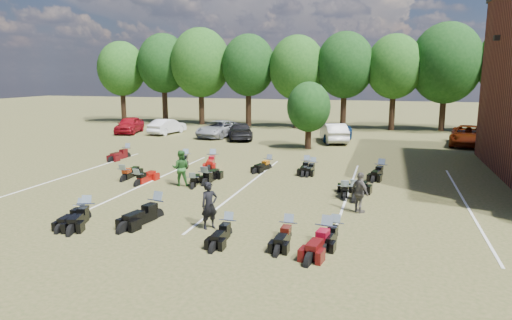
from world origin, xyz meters
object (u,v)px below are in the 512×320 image
at_px(person_green, 181,168).
at_px(motorcycle_7, 138,185).
at_px(person_black, 209,205).
at_px(motorcycle_14, 127,157).
at_px(motorcycle_0, 82,219).
at_px(motorcycle_3, 228,235).
at_px(car_4, 338,132).
at_px(person_grey, 360,193).
at_px(car_0, 129,125).

distance_m(person_green, motorcycle_7, 2.34).
relative_size(person_black, motorcycle_14, 0.74).
bearing_deg(person_black, person_green, 77.49).
bearing_deg(motorcycle_0, motorcycle_3, -8.01).
height_order(car_4, person_grey, person_grey).
relative_size(person_black, person_green, 0.96).
height_order(person_green, motorcycle_3, person_green).
xyz_separation_m(car_4, person_grey, (2.95, -19.69, 0.09)).
distance_m(person_black, motorcycle_7, 7.74).
distance_m(motorcycle_3, motorcycle_14, 16.80).
height_order(person_green, motorcycle_0, person_green).
height_order(motorcycle_0, motorcycle_14, motorcycle_14).
bearing_deg(motorcycle_7, person_black, 141.88).
xyz_separation_m(person_black, person_grey, (5.05, 3.46, -0.03)).
relative_size(motorcycle_3, motorcycle_14, 0.87).
xyz_separation_m(car_0, car_4, (19.36, 0.24, -0.04)).
height_order(person_black, motorcycle_3, person_black).
xyz_separation_m(car_0, motorcycle_7, (11.41, -17.92, -0.77)).
xyz_separation_m(person_grey, motorcycle_0, (-10.15, -3.87, -0.82)).
bearing_deg(car_4, motorcycle_0, -100.51).
height_order(car_0, person_grey, person_grey).
relative_size(car_4, motorcycle_14, 1.85).
distance_m(person_green, person_grey, 9.06).
bearing_deg(person_green, person_black, 109.72).
bearing_deg(person_black, motorcycle_0, 138.11).
distance_m(motorcycle_7, motorcycle_14, 8.26).
bearing_deg(motorcycle_14, person_black, -44.09).
xyz_separation_m(person_green, motorcycle_7, (-2.08, -0.59, -0.89)).
bearing_deg(car_4, motorcycle_7, -107.14).
relative_size(person_black, motorcycle_0, 0.85).
distance_m(person_black, motorcycle_0, 5.19).
bearing_deg(motorcycle_0, person_grey, 13.83).
bearing_deg(motorcycle_14, motorcycle_3, -43.03).
bearing_deg(person_green, car_0, -66.33).
relative_size(person_green, motorcycle_0, 0.89).
height_order(car_0, person_green, person_green).
distance_m(person_black, person_grey, 6.12).
xyz_separation_m(person_black, motorcycle_7, (-5.85, 5.00, -0.86)).
bearing_deg(motorcycle_14, car_4, 45.65).
height_order(car_4, motorcycle_3, car_4).
relative_size(motorcycle_0, motorcycle_3, 1.00).
xyz_separation_m(car_4, motorcycle_0, (-7.20, -23.56, -0.73)).
xyz_separation_m(person_green, person_grey, (8.81, -2.12, -0.07)).
distance_m(person_black, motorcycle_14, 15.85).
distance_m(car_0, person_grey, 29.60).
bearing_deg(motorcycle_14, car_0, 124.40).
bearing_deg(car_4, person_black, -88.69).
relative_size(car_0, car_4, 1.05).
distance_m(car_0, motorcycle_7, 21.26).
distance_m(car_0, motorcycle_14, 13.03).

